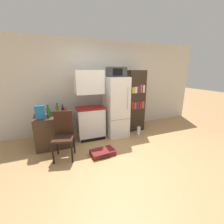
% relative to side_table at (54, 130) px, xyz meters
% --- Properties ---
extents(ground_plane, '(24.00, 24.00, 0.00)m').
position_rel_side_table_xyz_m(ground_plane, '(1.45, -1.26, -0.38)').
color(ground_plane, tan).
extents(wall_back, '(6.40, 0.10, 2.63)m').
position_rel_side_table_xyz_m(wall_back, '(1.65, 0.74, 0.93)').
color(wall_back, beige).
rests_on(wall_back, ground_plane).
extents(side_table, '(0.81, 0.68, 0.76)m').
position_rel_side_table_xyz_m(side_table, '(0.00, 0.00, 0.00)').
color(side_table, '#422D1E').
rests_on(side_table, ground_plane).
extents(kitchen_hutch, '(0.71, 0.52, 1.80)m').
position_rel_side_table_xyz_m(kitchen_hutch, '(0.93, 0.09, 0.44)').
color(kitchen_hutch, white).
rests_on(kitchen_hutch, ground_plane).
extents(refrigerator, '(0.56, 0.68, 1.63)m').
position_rel_side_table_xyz_m(refrigerator, '(1.65, 0.01, 0.43)').
color(refrigerator, silver).
rests_on(refrigerator, ground_plane).
extents(microwave, '(0.45, 0.39, 0.25)m').
position_rel_side_table_xyz_m(microwave, '(1.65, 0.01, 1.37)').
color(microwave, '#333333').
rests_on(microwave, refrigerator).
extents(bookshelf, '(0.52, 0.35, 1.80)m').
position_rel_side_table_xyz_m(bookshelf, '(2.34, 0.17, 0.52)').
color(bookshelf, '#2D2319').
rests_on(bookshelf, ground_plane).
extents(bottle_ketchup_red, '(0.07, 0.07, 0.21)m').
position_rel_side_table_xyz_m(bottle_ketchup_red, '(0.31, -0.21, 0.47)').
color(bottle_ketchup_red, '#AD1914').
rests_on(bottle_ketchup_red, side_table).
extents(bottle_green_tall, '(0.07, 0.07, 0.29)m').
position_rel_side_table_xyz_m(bottle_green_tall, '(-0.07, -0.15, 0.50)').
color(bottle_green_tall, '#1E6028').
rests_on(bottle_green_tall, side_table).
extents(bottle_olive_oil, '(0.07, 0.07, 0.28)m').
position_rel_side_table_xyz_m(bottle_olive_oil, '(0.13, -0.00, 0.50)').
color(bottle_olive_oil, '#566619').
rests_on(bottle_olive_oil, side_table).
extents(bottle_wine_dark, '(0.06, 0.06, 0.30)m').
position_rel_side_table_xyz_m(bottle_wine_dark, '(0.24, -0.25, 0.51)').
color(bottle_wine_dark, black).
rests_on(bottle_wine_dark, side_table).
extents(bottle_milk_white, '(0.09, 0.09, 0.19)m').
position_rel_side_table_xyz_m(bottle_milk_white, '(-0.20, 0.25, 0.46)').
color(bottle_milk_white, white).
rests_on(bottle_milk_white, side_table).
extents(bowl, '(0.14, 0.14, 0.04)m').
position_rel_side_table_xyz_m(bowl, '(-0.19, 0.10, 0.40)').
color(bowl, silver).
rests_on(bowl, side_table).
extents(cereal_box, '(0.19, 0.07, 0.30)m').
position_rel_side_table_xyz_m(cereal_box, '(-0.23, -0.23, 0.53)').
color(cereal_box, '#1E66A8').
rests_on(cereal_box, side_table).
extents(chair, '(0.49, 0.49, 0.98)m').
position_rel_side_table_xyz_m(chair, '(0.20, -0.62, 0.19)').
color(chair, black).
rests_on(chair, ground_plane).
extents(suitcase_large_flat, '(0.54, 0.39, 0.10)m').
position_rel_side_table_xyz_m(suitcase_large_flat, '(0.96, -0.88, -0.33)').
color(suitcase_large_flat, maroon).
rests_on(suitcase_large_flat, ground_plane).
extents(water_bottle_front, '(0.10, 0.10, 0.29)m').
position_rel_side_table_xyz_m(water_bottle_front, '(2.25, -0.24, -0.26)').
color(water_bottle_front, silver).
rests_on(water_bottle_front, ground_plane).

